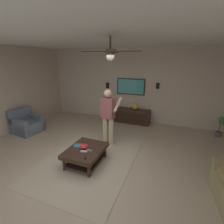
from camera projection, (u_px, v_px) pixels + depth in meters
The scene contains 19 objects.
ground_plane at pixel (91, 168), 3.86m from camera, with size 8.49×8.49×0.00m, color tan.
wall_back_tv at pixel (132, 86), 6.56m from camera, with size 0.10×7.27×2.87m, color #BCA893.
ceiling_slab at pixel (84, 30), 2.98m from camera, with size 7.17×7.27×0.10m, color white.
area_rug at pixel (90, 159), 4.21m from camera, with size 3.03×2.14×0.01m, color tan.
armchair at pixel (27, 124), 5.71m from camera, with size 0.88×0.89×0.82m.
coffee_table at pixel (86, 152), 3.94m from camera, with size 1.00×0.80×0.40m.
media_console at pixel (128, 116), 6.62m from camera, with size 0.45×1.70×0.55m.
tv at pixel (131, 87), 6.50m from camera, with size 0.05×1.11×0.62m.
person_standing at pixel (108, 114), 4.71m from camera, with size 0.58×0.58×1.64m.
potted_plant_short at pixel (221, 125), 5.32m from camera, with size 0.27×0.24×0.67m.
bowl at pixel (84, 146), 3.92m from camera, with size 0.21×0.21×0.09m, color red.
remote_white at pixel (84, 151), 3.77m from camera, with size 0.15×0.04×0.02m, color white.
remote_black at pixel (85, 157), 3.55m from camera, with size 0.15×0.04×0.02m, color black.
remote_grey at pixel (89, 150), 3.82m from camera, with size 0.15×0.04×0.02m, color slate.
book at pixel (79, 146), 4.00m from camera, with size 0.22×0.16×0.04m, color teal.
vase_round at pixel (135, 107), 6.43m from camera, with size 0.22×0.22×0.22m, color gold.
wall_speaker_left at pixel (158, 86), 6.12m from camera, with size 0.06×0.12×0.22m, color black.
wall_speaker_right at pixel (108, 85), 6.87m from camera, with size 0.06×0.12×0.22m, color black.
ceiling_fan at pixel (111, 53), 3.23m from camera, with size 1.16×1.20×0.46m.
Camera 1 is at (-2.87, -1.68, 2.41)m, focal length 26.48 mm.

